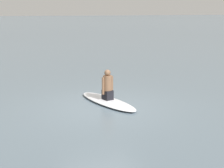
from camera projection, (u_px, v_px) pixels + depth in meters
ground_plane at (103, 107)px, 10.14m from camera, size 400.00×400.00×0.00m
surfboard at (108, 101)px, 10.54m from camera, size 2.87×1.30×0.13m
person_paddler at (108, 86)px, 10.43m from camera, size 0.36×0.42×0.96m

